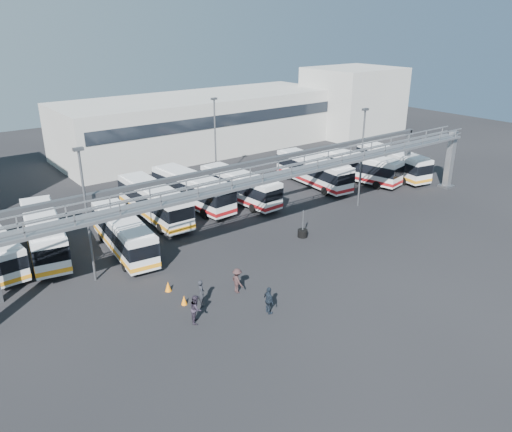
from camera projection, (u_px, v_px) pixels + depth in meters
ground at (323, 260)px, 40.74m from camera, size 140.00×140.00×0.00m
gantry at (278, 179)px, 43.06m from camera, size 51.40×5.15×7.10m
warehouse at (202, 123)px, 74.16m from camera, size 42.00×14.00×8.00m
building_right at (353, 101)px, 83.82m from camera, size 14.00×12.00×11.00m
light_pole_left at (86, 209)px, 35.54m from camera, size 0.70×0.35×10.21m
light_pole_mid at (362, 153)px, 50.58m from camera, size 0.70×0.35×10.21m
light_pole_back at (215, 137)px, 57.17m from camera, size 0.70×0.35×10.21m
bus_1 at (44, 233)px, 41.23m from camera, size 4.50×11.65×3.45m
bus_2 at (123, 233)px, 41.55m from camera, size 3.55×10.78×3.21m
bus_3 at (154, 200)px, 48.47m from camera, size 2.92×11.58×3.50m
bus_4 at (192, 189)px, 51.83m from camera, size 3.57×11.67×3.49m
bus_5 at (240, 186)px, 53.16m from camera, size 3.29×10.96×3.28m
bus_7 at (313, 170)px, 58.46m from camera, size 3.47×11.45×3.43m
bus_8 at (356, 166)px, 60.02m from camera, size 4.80×11.43×3.38m
bus_9 at (392, 162)px, 61.99m from camera, size 4.46×11.37×3.37m
pedestrian_a at (201, 293)px, 33.94m from camera, size 0.62×0.80×1.95m
pedestrian_b at (196, 309)px, 32.11m from camera, size 1.14×1.20×1.95m
pedestrian_c at (237, 281)px, 35.63m from camera, size 0.75×1.24×1.87m
pedestrian_d at (269, 301)px, 33.03m from camera, size 0.64×1.20×1.95m
cone_left at (184, 300)px, 34.31m from camera, size 0.55×0.55×0.67m
cone_right at (168, 286)px, 36.00m from camera, size 0.60×0.60×0.75m
tire_stack at (303, 232)px, 44.96m from camera, size 0.89×0.89×2.55m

